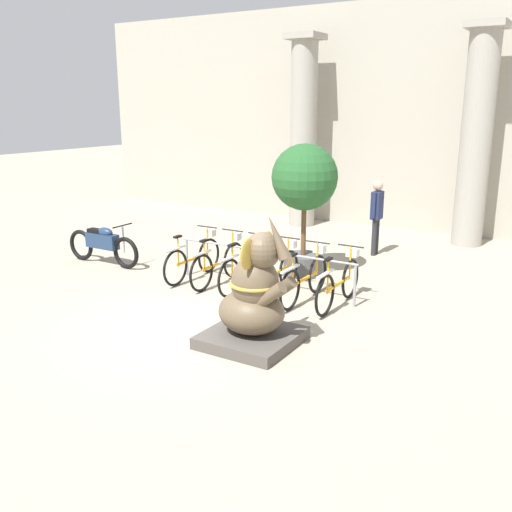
{
  "coord_description": "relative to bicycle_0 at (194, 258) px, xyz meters",
  "views": [
    {
      "loc": [
        4.94,
        -6.79,
        3.37
      ],
      "look_at": [
        0.35,
        0.77,
        1.0
      ],
      "focal_mm": 40.0,
      "sensor_mm": 36.0,
      "label": 1
    }
  ],
  "objects": [
    {
      "name": "bicycle_2",
      "position": [
        1.24,
        -0.01,
        0.0
      ],
      "size": [
        0.48,
        1.79,
        0.98
      ],
      "color": "black",
      "rests_on": "ground_plane"
    },
    {
      "name": "bicycle_1",
      "position": [
        0.62,
        -0.01,
        0.0
      ],
      "size": [
        0.48,
        1.79,
        0.98
      ],
      "color": "black",
      "rests_on": "ground_plane"
    },
    {
      "name": "bicycle_5",
      "position": [
        3.09,
        0.01,
        0.0
      ],
      "size": [
        0.48,
        1.79,
        0.98
      ],
      "color": "black",
      "rests_on": "ground_plane"
    },
    {
      "name": "bicycle_4",
      "position": [
        2.48,
        -0.04,
        0.0
      ],
      "size": [
        0.48,
        1.79,
        0.98
      ],
      "color": "black",
      "rests_on": "ground_plane"
    },
    {
      "name": "column_right",
      "position": [
        4.02,
        5.75,
        2.21
      ],
      "size": [
        0.9,
        0.9,
        5.16
      ],
      "color": "gray",
      "rests_on": "ground_plane"
    },
    {
      "name": "bicycle_0",
      "position": [
        0.0,
        0.0,
        0.0
      ],
      "size": [
        0.48,
        1.79,
        0.98
      ],
      "color": "black",
      "rests_on": "ground_plane"
    },
    {
      "name": "ground_plane",
      "position": [
        1.75,
        -1.85,
        -0.41
      ],
      "size": [
        60.0,
        60.0,
        0.0
      ],
      "primitive_type": "plane",
      "color": "#9E937F"
    },
    {
      "name": "person_pedestrian",
      "position": [
        2.43,
        3.63,
        0.61
      ],
      "size": [
        0.23,
        0.47,
        1.71
      ],
      "color": "#28282D",
      "rests_on": "ground_plane"
    },
    {
      "name": "bike_rack",
      "position": [
        1.55,
        0.1,
        0.19
      ],
      "size": [
        3.69,
        0.05,
        0.77
      ],
      "color": "gray",
      "rests_on": "ground_plane"
    },
    {
      "name": "column_left",
      "position": [
        -0.53,
        5.75,
        2.21
      ],
      "size": [
        0.9,
        0.9,
        5.16
      ],
      "color": "gray",
      "rests_on": "ground_plane"
    },
    {
      "name": "building_facade",
      "position": [
        1.75,
        6.75,
        2.59
      ],
      "size": [
        20.0,
        0.2,
        6.0
      ],
      "color": "#A39E8E",
      "rests_on": "ground_plane"
    },
    {
      "name": "bicycle_3",
      "position": [
        1.86,
        0.0,
        0.0
      ],
      "size": [
        0.48,
        1.79,
        0.98
      ],
      "color": "black",
      "rests_on": "ground_plane"
    },
    {
      "name": "elephant_statue",
      "position": [
        2.7,
        -2.12,
        0.25
      ],
      "size": [
        1.27,
        1.27,
        1.96
      ],
      "color": "#4C4742",
      "rests_on": "ground_plane"
    },
    {
      "name": "potted_tree",
      "position": [
        1.72,
        1.37,
        1.38
      ],
      "size": [
        1.3,
        1.3,
        2.63
      ],
      "color": "#4C4C4C",
      "rests_on": "ground_plane"
    },
    {
      "name": "motorcycle",
      "position": [
        -2.29,
        -0.2,
        0.04
      ],
      "size": [
        2.02,
        0.55,
        0.94
      ],
      "color": "black",
      "rests_on": "ground_plane"
    }
  ]
}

